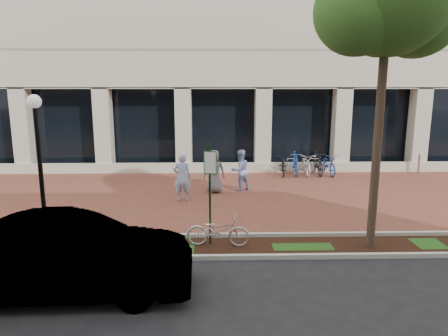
{
  "coord_description": "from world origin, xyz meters",
  "views": [
    {
      "loc": [
        -0.47,
        -15.25,
        4.15
      ],
      "look_at": [
        -0.11,
        -0.8,
        1.28
      ],
      "focal_mm": 32.0,
      "sensor_mm": 36.0,
      "label": 1
    }
  ],
  "objects_px": {
    "parking_sign": "(210,182)",
    "lamppost": "(40,161)",
    "pedestrian_left": "(182,177)",
    "pedestrian_mid": "(240,170)",
    "bike_rack_cluster": "(306,164)",
    "bollard": "(419,164)",
    "sedan_near_curb": "(69,257)",
    "locked_bicycle": "(218,230)",
    "pedestrian_right": "(214,171)"
  },
  "relations": [
    {
      "from": "locked_bicycle",
      "to": "pedestrian_mid",
      "type": "distance_m",
      "value": 6.1
    },
    {
      "from": "bike_rack_cluster",
      "to": "bollard",
      "type": "bearing_deg",
      "value": 2.32
    },
    {
      "from": "parking_sign",
      "to": "pedestrian_mid",
      "type": "height_order",
      "value": "parking_sign"
    },
    {
      "from": "pedestrian_left",
      "to": "bike_rack_cluster",
      "type": "distance_m",
      "value": 7.31
    },
    {
      "from": "pedestrian_right",
      "to": "lamppost",
      "type": "bearing_deg",
      "value": 41.65
    },
    {
      "from": "pedestrian_left",
      "to": "pedestrian_right",
      "type": "xyz_separation_m",
      "value": [
        1.21,
        1.18,
        -0.03
      ]
    },
    {
      "from": "pedestrian_left",
      "to": "pedestrian_mid",
      "type": "xyz_separation_m",
      "value": [
        2.28,
        1.52,
        -0.05
      ]
    },
    {
      "from": "parking_sign",
      "to": "locked_bicycle",
      "type": "xyz_separation_m",
      "value": [
        0.21,
        -0.17,
        -1.28
      ]
    },
    {
      "from": "bollard",
      "to": "pedestrian_left",
      "type": "bearing_deg",
      "value": -157.83
    },
    {
      "from": "pedestrian_left",
      "to": "sedan_near_curb",
      "type": "bearing_deg",
      "value": 73.01
    },
    {
      "from": "locked_bicycle",
      "to": "pedestrian_right",
      "type": "bearing_deg",
      "value": 6.97
    },
    {
      "from": "lamppost",
      "to": "pedestrian_mid",
      "type": "xyz_separation_m",
      "value": [
        5.69,
        5.65,
        -1.42
      ]
    },
    {
      "from": "parking_sign",
      "to": "pedestrian_right",
      "type": "bearing_deg",
      "value": 103.1
    },
    {
      "from": "pedestrian_left",
      "to": "bike_rack_cluster",
      "type": "height_order",
      "value": "pedestrian_left"
    },
    {
      "from": "parking_sign",
      "to": "bollard",
      "type": "xyz_separation_m",
      "value": [
        10.31,
        8.96,
        -1.21
      ]
    },
    {
      "from": "lamppost",
      "to": "sedan_near_curb",
      "type": "relative_size",
      "value": 0.81
    },
    {
      "from": "lamppost",
      "to": "locked_bicycle",
      "type": "xyz_separation_m",
      "value": [
        4.71,
        -0.36,
        -1.84
      ]
    },
    {
      "from": "locked_bicycle",
      "to": "pedestrian_left",
      "type": "distance_m",
      "value": 4.69
    },
    {
      "from": "lamppost",
      "to": "pedestrian_left",
      "type": "relative_size",
      "value": 2.21
    },
    {
      "from": "parking_sign",
      "to": "locked_bicycle",
      "type": "height_order",
      "value": "parking_sign"
    },
    {
      "from": "sedan_near_curb",
      "to": "locked_bicycle",
      "type": "bearing_deg",
      "value": -53.17
    },
    {
      "from": "bike_rack_cluster",
      "to": "parking_sign",
      "type": "bearing_deg",
      "value": -116.34
    },
    {
      "from": "sedan_near_curb",
      "to": "bollard",
      "type": "bearing_deg",
      "value": -50.9
    },
    {
      "from": "pedestrian_mid",
      "to": "parking_sign",
      "type": "bearing_deg",
      "value": 48.68
    },
    {
      "from": "pedestrian_left",
      "to": "pedestrian_mid",
      "type": "bearing_deg",
      "value": -149.15
    },
    {
      "from": "pedestrian_right",
      "to": "locked_bicycle",
      "type": "bearing_deg",
      "value": 83.57
    },
    {
      "from": "parking_sign",
      "to": "sedan_near_curb",
      "type": "bearing_deg",
      "value": -122.58
    },
    {
      "from": "pedestrian_left",
      "to": "bollard",
      "type": "distance_m",
      "value": 12.32
    },
    {
      "from": "parking_sign",
      "to": "pedestrian_mid",
      "type": "bearing_deg",
      "value": 92.82
    },
    {
      "from": "lamppost",
      "to": "pedestrian_mid",
      "type": "relative_size",
      "value": 2.35
    },
    {
      "from": "pedestrian_left",
      "to": "pedestrian_right",
      "type": "relative_size",
      "value": 1.03
    },
    {
      "from": "bollard",
      "to": "sedan_near_curb",
      "type": "height_order",
      "value": "sedan_near_curb"
    },
    {
      "from": "parking_sign",
      "to": "pedestrian_left",
      "type": "xyz_separation_m",
      "value": [
        -1.09,
        4.32,
        -0.82
      ]
    },
    {
      "from": "pedestrian_left",
      "to": "bike_rack_cluster",
      "type": "relative_size",
      "value": 0.59
    },
    {
      "from": "pedestrian_mid",
      "to": "bike_rack_cluster",
      "type": "xyz_separation_m",
      "value": [
        3.44,
        3.02,
        -0.31
      ]
    },
    {
      "from": "lamppost",
      "to": "pedestrian_right",
      "type": "bearing_deg",
      "value": 48.99
    },
    {
      "from": "parking_sign",
      "to": "pedestrian_mid",
      "type": "distance_m",
      "value": 6.02
    },
    {
      "from": "locked_bicycle",
      "to": "bike_rack_cluster",
      "type": "relative_size",
      "value": 0.54
    },
    {
      "from": "locked_bicycle",
      "to": "sedan_near_curb",
      "type": "distance_m",
      "value": 3.95
    },
    {
      "from": "parking_sign",
      "to": "lamppost",
      "type": "xyz_separation_m",
      "value": [
        -4.49,
        0.19,
        0.55
      ]
    },
    {
      "from": "pedestrian_left",
      "to": "bollard",
      "type": "height_order",
      "value": "pedestrian_left"
    },
    {
      "from": "pedestrian_mid",
      "to": "bollard",
      "type": "relative_size",
      "value": 1.7
    },
    {
      "from": "pedestrian_mid",
      "to": "pedestrian_left",
      "type": "bearing_deg",
      "value": 3.95
    },
    {
      "from": "parking_sign",
      "to": "pedestrian_right",
      "type": "relative_size",
      "value": 1.57
    },
    {
      "from": "parking_sign",
      "to": "bike_rack_cluster",
      "type": "distance_m",
      "value": 10.07
    },
    {
      "from": "pedestrian_mid",
      "to": "sedan_near_curb",
      "type": "bearing_deg",
      "value": 34.83
    },
    {
      "from": "bollard",
      "to": "locked_bicycle",
      "type": "bearing_deg",
      "value": -137.89
    },
    {
      "from": "locked_bicycle",
      "to": "sedan_near_curb",
      "type": "relative_size",
      "value": 0.34
    },
    {
      "from": "pedestrian_left",
      "to": "sedan_near_curb",
      "type": "distance_m",
      "value": 7.19
    },
    {
      "from": "bollard",
      "to": "bike_rack_cluster",
      "type": "xyz_separation_m",
      "value": [
        -5.68,
        -0.11,
        0.03
      ]
    }
  ]
}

